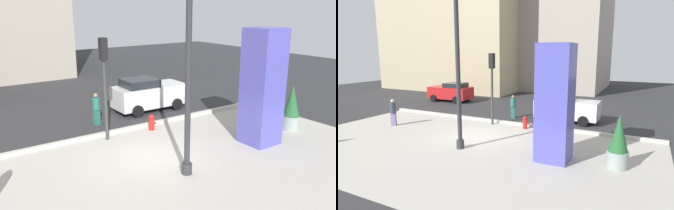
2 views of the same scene
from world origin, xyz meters
The scene contains 10 objects.
ground_plane centered at (0.00, 4.00, 0.00)m, with size 60.00×60.00×0.00m, color #2D2D30.
plaza_pavement centered at (0.00, -2.00, 0.00)m, with size 18.00×10.00×0.02m, color #ADA89E.
curb_strip centered at (0.00, 3.12, 0.08)m, with size 18.00×0.24×0.16m, color #B7B2A8.
lamp_post centered at (0.23, -1.93, 3.70)m, with size 0.44×0.44×7.58m.
art_pillar_blue centered at (4.52, -1.33, 2.39)m, with size 1.33×1.33×4.78m, color #4C4CAD.
potted_plant_near_right centered at (6.98, -1.04, 0.98)m, with size 0.83×0.83×2.11m.
fire_hydrant centered at (1.62, 2.56, 0.37)m, with size 0.36×0.26×0.75m.
traffic_light_far_side centered at (-0.61, 2.62, 2.96)m, with size 0.28×0.42×4.36m.
car_curb_west centered at (3.24, 5.49, 0.90)m, with size 4.01×2.01×1.81m.
pedestrian_on_sidewalk centered at (-0.17, 4.69, 0.87)m, with size 0.44×0.44×1.58m.
Camera 1 is at (-6.68, -10.80, 5.63)m, focal length 38.20 mm.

